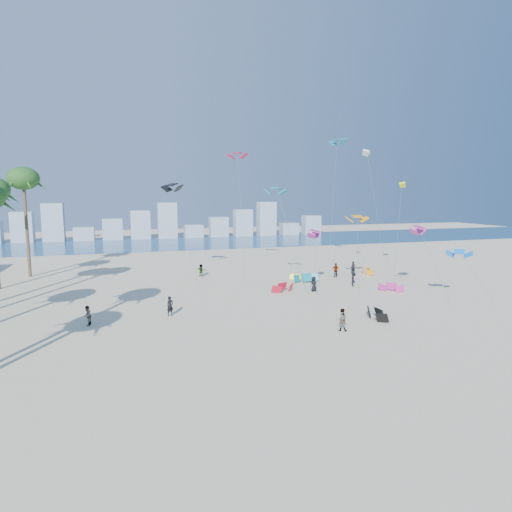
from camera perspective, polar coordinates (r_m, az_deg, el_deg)
name	(u,v)px	position (r m, az deg, el deg)	size (l,w,h in m)	color
ground	(287,367)	(27.52, 4.01, -14.13)	(220.00, 220.00, 0.00)	beige
ocean	(166,243)	(96.74, -11.59, 1.72)	(220.00, 220.00, 0.00)	navy
kitesurfer_near	(170,306)	(38.57, -11.09, -6.40)	(0.62, 0.41, 1.71)	black
kitesurfer_mid	(342,320)	(34.46, 11.06, -8.11)	(0.85, 0.66, 1.75)	gray
kitesurfers_far	(276,279)	(50.01, 2.65, -2.99)	(32.43, 19.45, 1.77)	black
grounded_kites	(332,285)	(49.20, 9.80, -3.72)	(16.53, 21.54, 1.03)	red
flying_kites	(313,188)	(51.12, 7.42, 8.72)	(30.39, 24.91, 18.06)	#D62FA3
distant_skyline	(156,225)	(106.29, -12.81, 3.91)	(85.00, 3.00, 8.40)	#9EADBF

